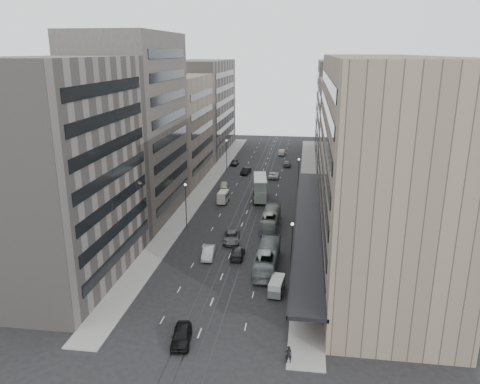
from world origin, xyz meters
The scene contains 30 objects.
ground centered at (0.00, 0.00, 0.00)m, with size 220.00×220.00×0.00m, color black.
sidewalk_right centered at (12.00, 37.50, 0.07)m, with size 4.00×125.00×0.15m, color gray.
sidewalk_left centered at (-12.00, 37.50, 0.07)m, with size 4.00×125.00×0.15m, color gray.
department_store centered at (21.45, 8.00, 14.95)m, with size 19.20×60.00×30.00m.
building_right_mid centered at (21.50, 52.00, 12.00)m, with size 15.00×28.00×24.00m, color #46423C.
building_right_far centered at (21.50, 82.00, 14.00)m, with size 15.00×32.00×28.00m, color slate.
building_left_a centered at (-21.50, -8.00, 15.00)m, with size 15.00×28.00×30.00m, color slate.
building_left_b centered at (-21.50, 19.00, 17.00)m, with size 15.00×26.00×34.00m, color #46423C.
building_left_c centered at (-21.50, 46.00, 12.50)m, with size 15.00×28.00×25.00m, color gray.
building_left_d centered at (-21.50, 79.00, 14.00)m, with size 15.00×38.00×28.00m, color slate.
lamp_right_near centered at (9.70, -5.00, 5.20)m, with size 0.44×0.44×8.32m.
lamp_right_far centered at (9.70, 35.00, 5.20)m, with size 0.44×0.44×8.32m.
lamp_left_near centered at (-9.70, 12.00, 5.20)m, with size 0.44×0.44×8.32m.
lamp_left_far centered at (-9.70, 55.00, 5.20)m, with size 0.44×0.44×8.32m.
bus_near centered at (6.18, -2.42, 1.71)m, with size 2.87×12.27×3.42m, color gray.
bus_far centered at (5.31, 14.64, 1.61)m, with size 2.70×11.54×3.22m, color gray.
double_decker centered at (1.73, 30.46, 2.75)m, with size 3.75×9.55×5.09m.
vw_microbus centered at (8.04, -9.79, 1.19)m, with size 2.15×4.11×2.14m.
panel_van centered at (-5.67, 27.00, 1.39)m, with size 2.15×4.09×2.52m.
sedan_0 centered at (-1.55, -22.00, 0.86)m, with size 2.03×5.04×1.72m, color black.
sedan_1 centered at (-3.17, 0.09, 0.81)m, with size 1.71×4.91×1.62m, color beige.
sedan_2 centered at (-0.66, 6.72, 0.80)m, with size 2.66×5.78×1.61m, color #525254.
sedan_3 centered at (1.27, 0.88, 0.73)m, with size 2.05×5.05×1.46m, color black.
sedan_4 centered at (-7.47, 37.75, 0.76)m, with size 1.80×4.47×1.52m, color #BFB39E.
sedan_5 centered at (-4.11, 51.83, 0.81)m, with size 1.71×4.91×1.62m, color black.
sedan_6 centered at (3.32, 48.82, 0.75)m, with size 2.50×5.43×1.51m, color silver.
sedan_7 centered at (6.05, 62.14, 0.74)m, with size 2.08×5.11×1.48m, color #5F5F62.
sedan_8 centered at (-8.50, 61.32, 0.81)m, with size 1.91×4.75×1.62m, color #27272A.
sedan_9 centered at (3.92, 76.59, 0.86)m, with size 1.82×5.22×1.72m, color #AFA191.
pedestrian centered at (10.20, -24.00, 1.12)m, with size 0.71×0.46×1.94m, color black.
Camera 1 is at (11.08, -64.97, 30.67)m, focal length 35.00 mm.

